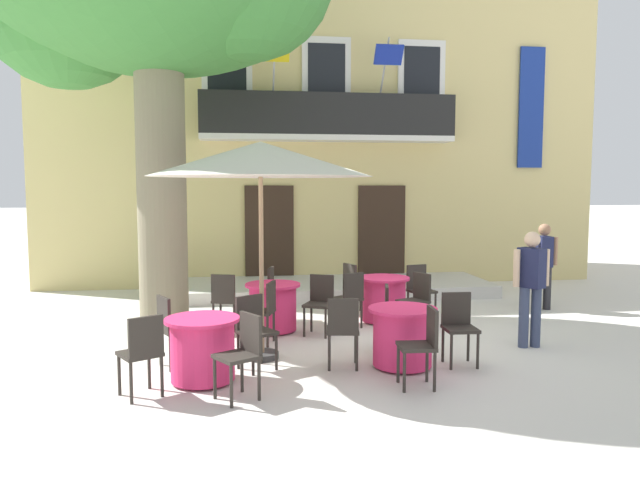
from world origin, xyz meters
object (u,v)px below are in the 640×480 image
(cafe_chair_near_tree_3, at_px, (320,300))
(cafe_table_middle, at_px, (402,337))
(cafe_chair_far_side_1, at_px, (350,296))
(cafe_chair_far_side_3, at_px, (419,287))
(cafe_chair_near_tree_0, at_px, (277,290))
(cafe_table_far_side, at_px, (384,299))
(cafe_chair_middle_3, at_px, (343,327))
(cafe_chair_near_tree_2, at_px, (264,308))
(cafe_chair_middle_0, at_px, (423,341))
(cafe_chair_middle_2, at_px, (394,313))
(cafe_chair_near_tree_1, at_px, (225,298))
(pedestrian_mid_plaza, at_px, (544,261))
(cafe_chair_front_0, at_px, (254,327))
(cafe_chair_front_2, at_px, (143,350))
(cafe_chair_middle_1, at_px, (458,323))
(ground_planter_left, at_px, (156,277))
(cafe_chair_far_side_2, at_px, (417,297))
(pedestrian_near_entrance, at_px, (531,282))
(cafe_table_front, at_px, (203,349))
(cafe_table_near_tree, at_px, (273,307))
(cafe_chair_far_side_0, at_px, (355,285))
(cafe_umbrella, at_px, (260,160))
(cafe_chair_front_1, at_px, (172,326))
(cafe_chair_front_3, at_px, (243,350))

(cafe_chair_near_tree_3, bearing_deg, cafe_table_middle, -66.21)
(cafe_chair_far_side_1, bearing_deg, cafe_chair_far_side_3, 25.49)
(cafe_chair_near_tree_0, height_order, cafe_table_far_side, cafe_chair_near_tree_0)
(cafe_chair_middle_3, xyz_separation_m, cafe_table_far_side, (1.12, 2.46, -0.14))
(cafe_chair_near_tree_2, height_order, cafe_chair_far_side_3, same)
(cafe_chair_middle_0, bearing_deg, cafe_chair_middle_2, 87.67)
(cafe_chair_near_tree_1, bearing_deg, cafe_table_middle, -44.74)
(cafe_chair_middle_3, bearing_deg, pedestrian_mid_plaza, 35.43)
(cafe_chair_near_tree_1, height_order, pedestrian_mid_plaza, pedestrian_mid_plaza)
(cafe_chair_front_0, xyz_separation_m, cafe_chair_front_2, (-1.20, -0.91, 0.00))
(cafe_chair_middle_0, bearing_deg, cafe_chair_middle_1, 48.05)
(cafe_chair_middle_0, height_order, ground_planter_left, cafe_chair_middle_0)
(cafe_table_far_side, distance_m, cafe_chair_far_side_2, 0.77)
(cafe_chair_far_side_3, bearing_deg, pedestrian_near_entrance, -65.12)
(cafe_chair_near_tree_0, bearing_deg, ground_planter_left, 134.50)
(cafe_chair_far_side_3, distance_m, pedestrian_mid_plaza, 2.50)
(cafe_chair_middle_3, xyz_separation_m, cafe_table_front, (-1.70, -0.28, -0.14))
(cafe_chair_middle_0, relative_size, cafe_chair_front_2, 1.00)
(cafe_table_middle, distance_m, cafe_chair_middle_3, 0.77)
(cafe_table_near_tree, xyz_separation_m, cafe_chair_middle_0, (1.54, -2.83, 0.14))
(cafe_chair_far_side_3, distance_m, pedestrian_near_entrance, 2.34)
(cafe_chair_near_tree_0, height_order, cafe_chair_far_side_0, same)
(cafe_chair_front_2, bearing_deg, cafe_table_front, 37.00)
(cafe_chair_far_side_3, bearing_deg, cafe_chair_far_side_0, 160.00)
(cafe_chair_far_side_2, bearing_deg, cafe_chair_front_0, -147.76)
(cafe_table_far_side, xyz_separation_m, cafe_umbrella, (-2.11, -1.87, 2.22))
(cafe_chair_front_0, relative_size, cafe_chair_front_2, 1.00)
(cafe_chair_near_tree_3, relative_size, cafe_chair_far_side_1, 1.00)
(cafe_chair_front_1, distance_m, cafe_chair_far_side_2, 3.90)
(cafe_chair_near_tree_0, height_order, cafe_chair_far_side_1, same)
(cafe_chair_front_0, bearing_deg, cafe_chair_far_side_2, 32.24)
(cafe_umbrella, bearing_deg, pedestrian_mid_plaza, 25.00)
(cafe_table_front, height_order, cafe_chair_front_3, cafe_chair_front_3)
(cafe_chair_near_tree_1, distance_m, cafe_chair_front_1, 1.95)
(cafe_chair_front_0, height_order, cafe_chair_front_2, same)
(cafe_table_far_side, bearing_deg, cafe_chair_far_side_3, 20.79)
(cafe_table_front, bearing_deg, cafe_umbrella, 50.54)
(cafe_chair_near_tree_0, height_order, cafe_chair_near_tree_1, same)
(cafe_chair_middle_1, height_order, cafe_chair_front_0, same)
(cafe_table_middle, height_order, ground_planter_left, ground_planter_left)
(cafe_chair_far_side_0, bearing_deg, cafe_chair_middle_2, -87.91)
(cafe_chair_near_tree_2, xyz_separation_m, cafe_chair_front_1, (-1.19, -0.96, 0.00))
(cafe_chair_far_side_2, bearing_deg, cafe_chair_middle_2, -120.88)
(ground_planter_left, bearing_deg, cafe_chair_far_side_3, -26.75)
(cafe_table_front, bearing_deg, cafe_chair_far_side_1, 47.44)
(cafe_chair_front_3, relative_size, cafe_chair_far_side_1, 1.00)
(cafe_chair_near_tree_3, distance_m, cafe_chair_far_side_2, 1.55)
(cafe_chair_near_tree_0, distance_m, cafe_chair_near_tree_2, 1.51)
(cafe_table_far_side, bearing_deg, cafe_chair_far_side_1, -149.81)
(cafe_chair_near_tree_0, distance_m, pedestrian_near_entrance, 4.08)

